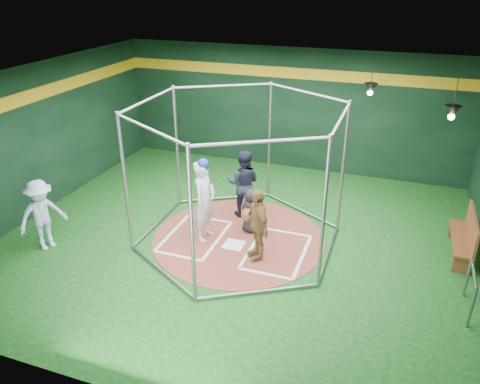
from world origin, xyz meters
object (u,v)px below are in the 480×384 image
(batter_figure, at_px, (204,200))
(visitor_leopard, at_px, (257,224))
(dugout_bench, at_px, (466,235))
(umpire, at_px, (243,183))

(batter_figure, xyz_separation_m, visitor_leopard, (1.31, -0.37, -0.16))
(visitor_leopard, bearing_deg, dugout_bench, 71.71)
(batter_figure, distance_m, dugout_bench, 5.47)
(umpire, xyz_separation_m, dugout_bench, (4.89, -0.15, -0.35))
(batter_figure, distance_m, umpire, 1.38)
(batter_figure, bearing_deg, umpire, 71.76)
(visitor_leopard, bearing_deg, batter_figure, -144.88)
(batter_figure, bearing_deg, visitor_leopard, -15.77)
(dugout_bench, bearing_deg, visitor_leopard, -159.17)
(umpire, bearing_deg, dugout_bench, 168.25)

